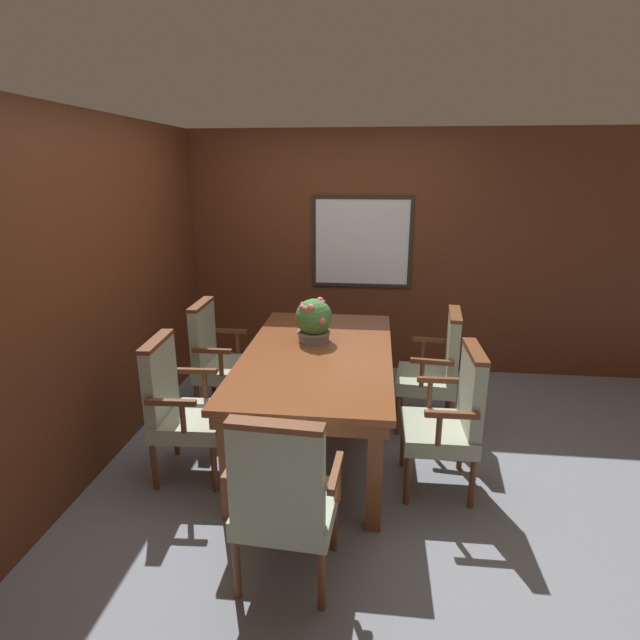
{
  "coord_description": "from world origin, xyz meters",
  "views": [
    {
      "loc": [
        0.35,
        -3.3,
        2.08
      ],
      "look_at": [
        -0.05,
        0.28,
        0.98
      ],
      "focal_mm": 28.0,
      "sensor_mm": 36.0,
      "label": 1
    }
  ],
  "objects_px": {
    "chair_left_near": "(179,404)",
    "potted_plant": "(314,320)",
    "chair_right_near": "(451,415)",
    "chair_left_far": "(217,355)",
    "chair_right_far": "(436,366)",
    "dining_table": "(318,364)",
    "chair_head_near": "(283,496)"
  },
  "relations": [
    {
      "from": "chair_right_far",
      "to": "chair_right_near",
      "type": "bearing_deg",
      "value": 5.84
    },
    {
      "from": "chair_left_near",
      "to": "chair_left_far",
      "type": "distance_m",
      "value": 0.93
    },
    {
      "from": "chair_right_near",
      "to": "chair_left_far",
      "type": "xyz_separation_m",
      "value": [
        -1.86,
        0.89,
        0.0
      ]
    },
    {
      "from": "dining_table",
      "to": "chair_left_near",
      "type": "bearing_deg",
      "value": -153.37
    },
    {
      "from": "chair_left_near",
      "to": "potted_plant",
      "type": "xyz_separation_m",
      "value": [
        0.85,
        0.69,
        0.42
      ]
    },
    {
      "from": "dining_table",
      "to": "chair_left_far",
      "type": "height_order",
      "value": "chair_left_far"
    },
    {
      "from": "potted_plant",
      "to": "chair_right_near",
      "type": "bearing_deg",
      "value": -33.64
    },
    {
      "from": "dining_table",
      "to": "chair_right_far",
      "type": "bearing_deg",
      "value": 24.61
    },
    {
      "from": "chair_head_near",
      "to": "chair_left_far",
      "type": "bearing_deg",
      "value": -59.82
    },
    {
      "from": "chair_right_far",
      "to": "chair_left_far",
      "type": "relative_size",
      "value": 1.0
    },
    {
      "from": "chair_left_near",
      "to": "chair_right_near",
      "type": "bearing_deg",
      "value": -92.08
    },
    {
      "from": "chair_left_near",
      "to": "chair_left_far",
      "type": "bearing_deg",
      "value": -1.77
    },
    {
      "from": "chair_right_near",
      "to": "chair_head_near",
      "type": "relative_size",
      "value": 1.0
    },
    {
      "from": "chair_head_near",
      "to": "chair_right_far",
      "type": "distance_m",
      "value": 2.02
    },
    {
      "from": "chair_left_near",
      "to": "potted_plant",
      "type": "relative_size",
      "value": 2.87
    },
    {
      "from": "dining_table",
      "to": "potted_plant",
      "type": "height_order",
      "value": "potted_plant"
    },
    {
      "from": "chair_right_near",
      "to": "potted_plant",
      "type": "relative_size",
      "value": 2.87
    },
    {
      "from": "chair_right_far",
      "to": "chair_left_far",
      "type": "xyz_separation_m",
      "value": [
        -1.85,
        0.05,
        0.0
      ]
    },
    {
      "from": "chair_right_near",
      "to": "chair_left_far",
      "type": "relative_size",
      "value": 1.0
    },
    {
      "from": "potted_plant",
      "to": "chair_right_far",
      "type": "bearing_deg",
      "value": 10.82
    },
    {
      "from": "dining_table",
      "to": "chair_right_near",
      "type": "xyz_separation_m",
      "value": [
        0.93,
        -0.42,
        -0.15
      ]
    },
    {
      "from": "dining_table",
      "to": "chair_right_near",
      "type": "bearing_deg",
      "value": -24.36
    },
    {
      "from": "chair_right_near",
      "to": "potted_plant",
      "type": "height_order",
      "value": "potted_plant"
    },
    {
      "from": "chair_left_far",
      "to": "potted_plant",
      "type": "relative_size",
      "value": 2.87
    },
    {
      "from": "dining_table",
      "to": "chair_right_far",
      "type": "xyz_separation_m",
      "value": [
        0.92,
        0.42,
        -0.15
      ]
    },
    {
      "from": "chair_head_near",
      "to": "potted_plant",
      "type": "height_order",
      "value": "potted_plant"
    },
    {
      "from": "chair_head_near",
      "to": "potted_plant",
      "type": "relative_size",
      "value": 2.87
    },
    {
      "from": "chair_head_near",
      "to": "chair_left_near",
      "type": "distance_m",
      "value": 1.28
    },
    {
      "from": "chair_left_far",
      "to": "dining_table",
      "type": "bearing_deg",
      "value": -117.2
    },
    {
      "from": "dining_table",
      "to": "chair_head_near",
      "type": "relative_size",
      "value": 2.0
    },
    {
      "from": "chair_right_near",
      "to": "chair_left_near",
      "type": "distance_m",
      "value": 1.83
    },
    {
      "from": "chair_left_far",
      "to": "potted_plant",
      "type": "xyz_separation_m",
      "value": [
        0.87,
        -0.24,
        0.42
      ]
    }
  ]
}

